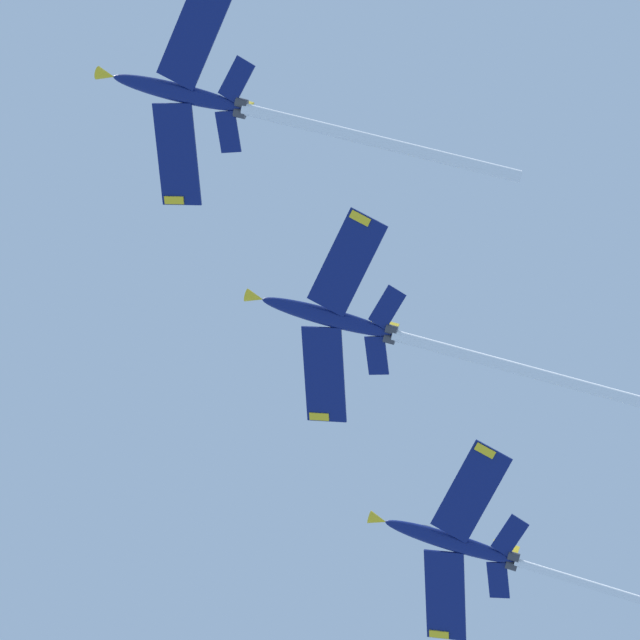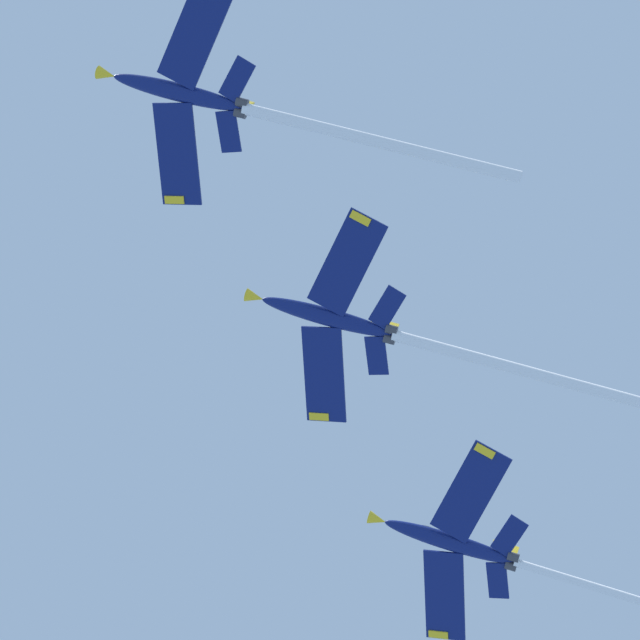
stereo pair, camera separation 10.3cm
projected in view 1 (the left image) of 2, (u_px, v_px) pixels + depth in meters
jet_lead at (247, 110)px, 124.52m from camera, size 35.55×19.60×11.88m
jet_second at (389, 333)px, 127.93m from camera, size 34.33×19.65×10.31m
jet_third at (491, 554)px, 130.55m from camera, size 34.94×19.64×11.31m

